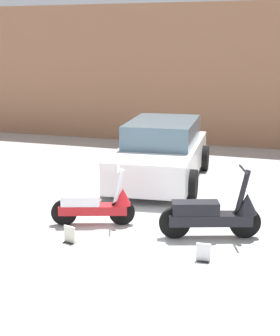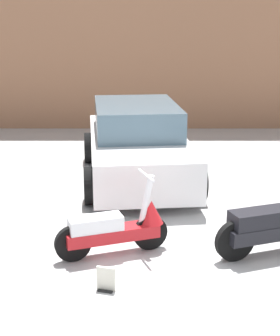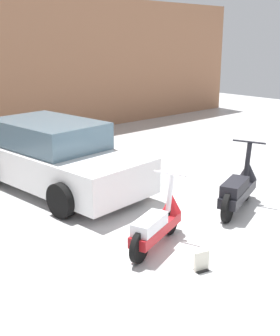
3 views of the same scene
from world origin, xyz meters
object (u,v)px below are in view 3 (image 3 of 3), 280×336
at_px(scooter_front_right, 240,187).
at_px(placard_near_left_scooter, 202,262).
at_px(car_rear_left, 55,157).
at_px(scooter_front_left, 158,222).

bearing_deg(scooter_front_right, placard_near_left_scooter, -175.61).
bearing_deg(placard_near_left_scooter, scooter_front_right, 23.78).
bearing_deg(placard_near_left_scooter, car_rear_left, 85.59).
height_order(scooter_front_right, placard_near_left_scooter, scooter_front_right).
bearing_deg(car_rear_left, placard_near_left_scooter, -10.20).
xyz_separation_m(scooter_front_right, car_rear_left, (-1.72, 3.00, 0.23)).
bearing_deg(car_rear_left, scooter_front_right, 24.04).
relative_size(scooter_front_left, scooter_front_right, 0.88).
height_order(scooter_front_right, car_rear_left, car_rear_left).
relative_size(scooter_front_right, placard_near_left_scooter, 5.78).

